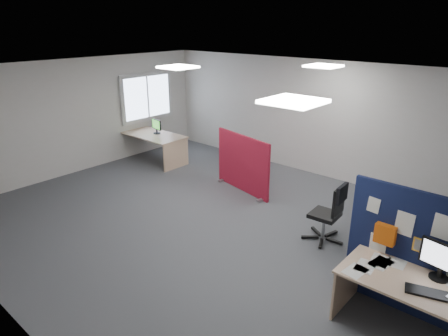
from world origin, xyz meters
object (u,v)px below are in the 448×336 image
Objects in this scene: main_desk at (427,297)px; red_divider at (243,164)px; monitor_main at (442,260)px; office_chair at (331,210)px; second_desk at (155,140)px; monitor_second at (156,126)px; navy_divider at (429,260)px.

red_divider reaches higher than main_desk.
office_chair is (-1.87, 1.08, -0.38)m from monitor_main.
second_desk is 4.28× the size of monitor_second.
main_desk is at bearing -13.29° from red_divider.
red_divider is at bearing 167.78° from monitor_main.
navy_divider is 3.97× the size of monitor_main.
monitor_second is (-7.29, 1.93, -0.04)m from monitor_main.
red_divider is 2.96m from second_desk.
navy_divider is at bearing -13.40° from second_desk.
monitor_main is 7.54m from second_desk.
red_divider reaches higher than monitor_main.
red_divider is 3.96× the size of monitor_second.
main_desk is at bearing -71.69° from navy_divider.
navy_divider is 7.35m from second_desk.
monitor_main is at bearing -43.89° from navy_divider.
second_desk is (-7.30, 1.85, -0.42)m from monitor_main.
office_chair is at bearing 1.77° from monitor_second.
office_chair is (-1.72, 0.93, -0.24)m from navy_divider.
navy_divider is 4.51m from red_divider.
navy_divider is 1.97m from office_chair.
main_desk is 7.55m from second_desk.
monitor_main is at bearing 79.37° from main_desk.
monitor_second is (0.01, 0.07, 0.38)m from second_desk.
monitor_second is (-7.25, 2.13, 0.37)m from main_desk.
monitor_second is (-2.95, 0.10, 0.33)m from red_divider.
second_desk is 1.68× the size of office_chair.
navy_divider is 1.14× the size of second_desk.
second_desk is (-7.26, 2.06, -0.01)m from main_desk.
monitor_second is 0.39× the size of office_chair.
navy_divider is 1.06× the size of main_desk.
main_desk and second_desk have the same top height.
monitor_main is 0.31× the size of red_divider.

